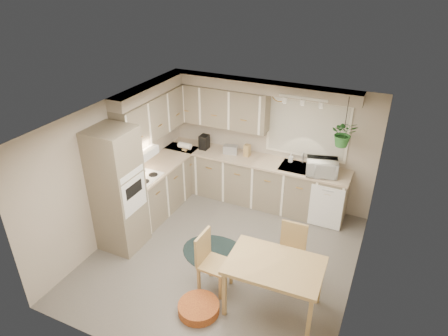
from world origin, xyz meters
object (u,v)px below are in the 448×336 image
Objects in this scene: chair_left at (215,263)px; microwave at (322,166)px; braided_rug at (216,254)px; pet_bed at (199,308)px; chair_back at (290,254)px; dining_table at (273,287)px.

microwave is (0.93, 2.35, 0.66)m from chair_left.
braided_rug is at bearing -141.16° from microwave.
braided_rug is at bearing -153.17° from chair_left.
braided_rug is at bearing 104.49° from pet_bed.
microwave is (1.24, 1.68, 1.12)m from braided_rug.
chair_left is at bearing 89.72° from pet_bed.
microwave is at bearing 53.48° from braided_rug.
chair_back is at bearing -105.42° from microwave.
dining_table is 0.89m from chair_left.
dining_table is 2.35× the size of microwave.
microwave is at bearing -92.56° from chair_back.
braided_rug is 1.23m from pet_bed.
microwave is at bearing 160.35° from chair_left.
braided_rug is at bearing -2.68° from chair_back.
pet_bed is 3.19m from microwave.
pet_bed is (-0.00, -0.52, -0.39)m from chair_left.
chair_back is at bearing 88.13° from dining_table.
chair_back is 1.55× the size of pet_bed.
pet_bed is (-0.91, -1.17, -0.38)m from chair_back.
braided_rug is (-1.20, 0.70, -0.39)m from dining_table.
microwave reaches higher than dining_table.
chair_left is 1.12m from chair_back.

